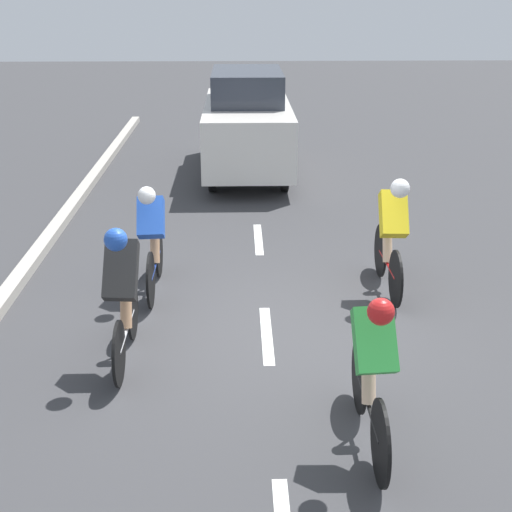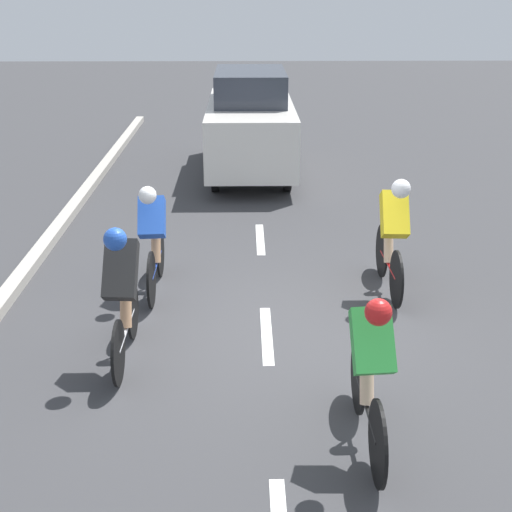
{
  "view_description": "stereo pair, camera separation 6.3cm",
  "coord_description": "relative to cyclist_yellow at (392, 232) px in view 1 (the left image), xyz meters",
  "views": [
    {
      "loc": [
        0.31,
        7.27,
        3.69
      ],
      "look_at": [
        0.12,
        0.12,
        0.95
      ],
      "focal_mm": 50.0,
      "sensor_mm": 36.0,
      "label": 1
    },
    {
      "loc": [
        0.24,
        7.27,
        3.69
      ],
      "look_at": [
        0.12,
        0.12,
        0.95
      ],
      "focal_mm": 50.0,
      "sensor_mm": 36.0,
      "label": 2
    }
  ],
  "objects": [
    {
      "name": "lane_stripe_far",
      "position": [
        1.59,
        -2.06,
        -0.81
      ],
      "size": [
        0.12,
        1.4,
        0.01
      ],
      "primitive_type": "cube",
      "color": "white",
      "rests_on": "ground"
    },
    {
      "name": "lane_stripe_mid",
      "position": [
        1.59,
        1.14,
        -0.81
      ],
      "size": [
        0.12,
        1.4,
        0.01
      ],
      "primitive_type": "cube",
      "color": "white",
      "rests_on": "ground"
    },
    {
      "name": "cyclist_green",
      "position": [
        0.82,
        3.23,
        -0.04
      ],
      "size": [
        0.35,
        1.71,
        1.49
      ],
      "color": "black",
      "rests_on": "ground"
    },
    {
      "name": "cyclist_blue",
      "position": [
        2.97,
        -0.08,
        -0.06
      ],
      "size": [
        0.33,
        1.69,
        1.46
      ],
      "color": "black",
      "rests_on": "ground"
    },
    {
      "name": "ground_plane",
      "position": [
        1.59,
        1.02,
        -0.81
      ],
      "size": [
        60.0,
        60.0,
        0.0
      ],
      "primitive_type": "plane",
      "color": "#38383A"
    },
    {
      "name": "cyclist_black",
      "position": [
        3.07,
        1.73,
        0.01
      ],
      "size": [
        0.34,
        1.64,
        1.55
      ],
      "color": "black",
      "rests_on": "ground"
    },
    {
      "name": "cyclist_yellow",
      "position": [
        0.0,
        0.0,
        0.0
      ],
      "size": [
        0.33,
        1.68,
        1.55
      ],
      "color": "black",
      "rests_on": "ground"
    },
    {
      "name": "support_car",
      "position": [
        1.7,
        -6.19,
        0.23
      ],
      "size": [
        1.7,
        4.35,
        2.06
      ],
      "color": "black",
      "rests_on": "ground"
    }
  ]
}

